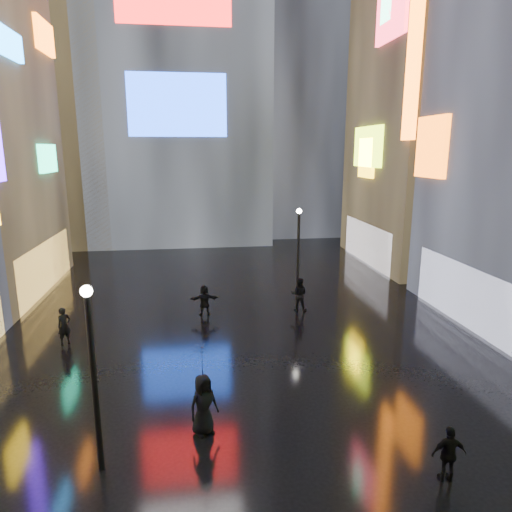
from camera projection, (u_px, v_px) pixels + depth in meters
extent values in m
plane|color=black|center=(235.00, 314.00, 23.96)|extent=(140.00, 140.00, 0.00)
cube|color=#FFC659|center=(45.00, 266.00, 27.91)|extent=(0.20, 10.00, 3.00)
cube|color=#1BFAA9|center=(48.00, 158.00, 28.25)|extent=(0.25, 3.00, 1.71)
cube|color=#1A8BFF|center=(2.00, 40.00, 21.93)|extent=(0.25, 4.84, 1.37)
cube|color=#FF630C|center=(44.00, 37.00, 28.38)|extent=(0.25, 3.32, 1.94)
cube|color=white|center=(467.00, 296.00, 22.23)|extent=(0.20, 9.00, 3.00)
cube|color=#FF630C|center=(432.00, 147.00, 24.56)|extent=(0.25, 2.99, 3.26)
cube|color=#FF630C|center=(414.00, 50.00, 26.11)|extent=(0.25, 1.40, 10.00)
cube|color=black|center=(442.00, 70.00, 32.59)|extent=(10.00, 12.00, 28.00)
cube|color=white|center=(367.00, 243.00, 34.76)|extent=(0.20, 9.00, 3.00)
cube|color=#CCFF19|center=(368.00, 147.00, 33.42)|extent=(0.25, 4.92, 2.91)
cube|color=#FF3249|center=(392.00, 11.00, 28.80)|extent=(0.25, 4.36, 3.46)
cube|color=#FFB70C|center=(367.00, 158.00, 33.71)|extent=(0.25, 2.63, 2.87)
cube|color=black|center=(176.00, 10.00, 41.94)|extent=(16.00, 14.00, 42.00)
cube|color=#194CFF|center=(177.00, 105.00, 37.13)|extent=(8.00, 0.20, 5.00)
cube|color=black|center=(297.00, 64.00, 46.39)|extent=(12.00, 12.00, 34.00)
cube|color=black|center=(53.00, 97.00, 40.34)|extent=(10.00, 10.00, 26.00)
cylinder|color=black|center=(95.00, 385.00, 11.77)|extent=(0.16, 0.16, 5.00)
sphere|color=white|center=(86.00, 291.00, 11.19)|extent=(0.30, 0.30, 0.30)
cylinder|color=black|center=(298.00, 255.00, 26.41)|extent=(0.16, 0.16, 5.00)
sphere|color=white|center=(299.00, 211.00, 25.83)|extent=(0.30, 0.30, 0.30)
imported|color=black|center=(449.00, 454.00, 11.77)|extent=(0.94, 0.46, 1.55)
imported|color=black|center=(203.00, 404.00, 13.73)|extent=(1.11, 0.98, 1.91)
imported|color=black|center=(204.00, 300.00, 23.70)|extent=(1.52, 0.55, 1.61)
imported|color=black|center=(64.00, 326.00, 20.16)|extent=(0.72, 0.70, 1.67)
imported|color=black|center=(299.00, 294.00, 24.36)|extent=(1.06, 0.94, 1.80)
imported|color=black|center=(202.00, 361.00, 13.41)|extent=(1.12, 1.14, 0.94)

